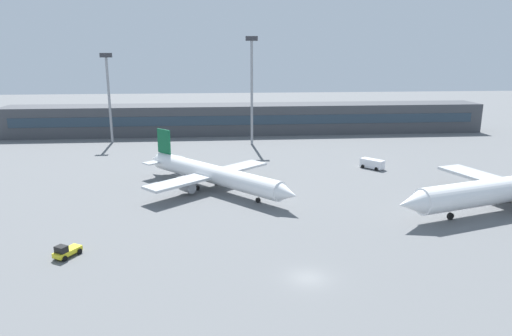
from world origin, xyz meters
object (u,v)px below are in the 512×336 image
baggage_tug_yellow (66,251)px  floodlight_tower_west (252,84)px  floodlight_tower_east (109,91)px  service_van_white (372,164)px  airplane_mid (214,174)px

baggage_tug_yellow → floodlight_tower_west: bearing=67.5°
floodlight_tower_west → floodlight_tower_east: size_ratio=1.17×
baggage_tug_yellow → service_van_white: 67.34m
service_van_white → floodlight_tower_west: size_ratio=0.18×
airplane_mid → floodlight_tower_west: bearing=76.2°
airplane_mid → floodlight_tower_east: 58.05m
airplane_mid → baggage_tug_yellow: airplane_mid is taller
service_van_white → floodlight_tower_west: bearing=129.3°
baggage_tug_yellow → floodlight_tower_east: size_ratio=0.16×
baggage_tug_yellow → airplane_mid: bearing=56.0°
floodlight_tower_west → service_van_white: bearing=-50.7°
service_van_white → floodlight_tower_east: bearing=150.5°
baggage_tug_yellow → floodlight_tower_east: (-10.06, 76.90, 13.55)m
airplane_mid → floodlight_tower_west: size_ratio=1.08×
service_van_white → floodlight_tower_west: (-24.30, 29.65, 15.46)m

